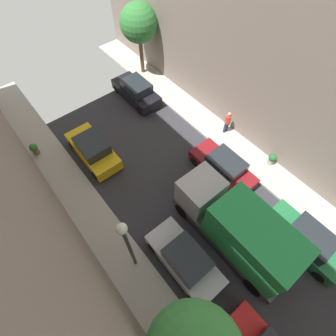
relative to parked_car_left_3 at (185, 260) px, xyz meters
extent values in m
plane|color=#2D2D33|center=(2.70, -2.38, -0.72)|extent=(32.00, 32.00, 0.00)
cube|color=#A8A399|center=(7.70, -2.38, -0.64)|extent=(2.00, 44.00, 0.15)
cylinder|color=black|center=(0.78, -3.55, -0.40)|extent=(0.22, 0.64, 0.64)
cube|color=silver|center=(0.00, 0.04, -0.17)|extent=(1.76, 4.20, 0.76)
cube|color=#1E2328|center=(0.00, -0.11, 0.53)|extent=(1.56, 2.10, 0.64)
cylinder|color=black|center=(-0.78, 1.59, -0.40)|extent=(0.22, 0.64, 0.64)
cylinder|color=black|center=(0.78, 1.59, -0.40)|extent=(0.22, 0.64, 0.64)
cylinder|color=black|center=(-0.78, -1.51, -0.40)|extent=(0.22, 0.64, 0.64)
cylinder|color=black|center=(0.78, -1.51, -0.40)|extent=(0.22, 0.64, 0.64)
cube|color=gold|center=(0.00, 8.87, -0.17)|extent=(1.76, 4.20, 0.76)
cube|color=#1E2328|center=(0.00, 8.72, 0.53)|extent=(1.56, 2.10, 0.64)
cylinder|color=black|center=(-0.78, 10.42, -0.40)|extent=(0.22, 0.64, 0.64)
cylinder|color=black|center=(0.78, 10.42, -0.40)|extent=(0.22, 0.64, 0.64)
cylinder|color=black|center=(-0.78, 7.32, -0.40)|extent=(0.22, 0.64, 0.64)
cylinder|color=black|center=(0.78, 7.32, -0.40)|extent=(0.22, 0.64, 0.64)
cube|color=#1E6638|center=(5.40, -3.08, -0.17)|extent=(1.76, 4.20, 0.76)
cube|color=#1E2328|center=(5.40, -3.23, 0.53)|extent=(1.56, 2.10, 0.64)
cylinder|color=black|center=(4.62, -1.53, -0.40)|extent=(0.22, 0.64, 0.64)
cylinder|color=black|center=(6.18, -1.53, -0.40)|extent=(0.22, 0.64, 0.64)
cylinder|color=black|center=(4.62, -4.63, -0.40)|extent=(0.22, 0.64, 0.64)
cylinder|color=black|center=(6.18, -4.63, -0.40)|extent=(0.22, 0.64, 0.64)
cube|color=maroon|center=(5.40, 2.65, -0.17)|extent=(1.76, 4.20, 0.76)
cube|color=#1E2328|center=(5.40, 2.50, 0.53)|extent=(1.56, 2.10, 0.64)
cylinder|color=black|center=(4.62, 4.20, -0.40)|extent=(0.22, 0.64, 0.64)
cylinder|color=black|center=(6.18, 4.20, -0.40)|extent=(0.22, 0.64, 0.64)
cylinder|color=black|center=(4.62, 1.10, -0.40)|extent=(0.22, 0.64, 0.64)
cylinder|color=black|center=(6.18, 1.10, -0.40)|extent=(0.22, 0.64, 0.64)
cube|color=black|center=(5.40, 11.72, -0.17)|extent=(1.76, 4.20, 0.76)
cube|color=#1E2328|center=(5.40, 11.57, 0.53)|extent=(1.56, 2.10, 0.64)
cylinder|color=black|center=(4.62, 13.27, -0.40)|extent=(0.22, 0.64, 0.64)
cylinder|color=black|center=(6.18, 13.27, -0.40)|extent=(0.22, 0.64, 0.64)
cylinder|color=black|center=(4.62, 10.17, -0.40)|extent=(0.22, 0.64, 0.64)
cylinder|color=black|center=(6.18, 10.17, -0.40)|extent=(0.22, 0.64, 0.64)
cube|color=#4C4C51|center=(2.70, -0.48, 0.01)|extent=(2.20, 6.60, 0.50)
cube|color=#B7B7BC|center=(2.70, 1.92, 1.11)|extent=(2.10, 1.80, 1.70)
cube|color=green|center=(2.70, -1.48, 1.46)|extent=(2.24, 4.20, 2.40)
cylinder|color=black|center=(1.72, 2.12, -0.24)|extent=(0.30, 0.96, 0.96)
cylinder|color=black|center=(3.68, 2.12, -0.24)|extent=(0.30, 0.96, 0.96)
cylinder|color=black|center=(1.72, -2.88, -0.24)|extent=(0.30, 0.96, 0.96)
cylinder|color=black|center=(3.68, -2.88, -0.24)|extent=(0.30, 0.96, 0.96)
cylinder|color=#2D334C|center=(7.99, 4.89, -0.16)|extent=(0.18, 0.18, 0.82)
cylinder|color=#2D334C|center=(8.21, 4.89, -0.16)|extent=(0.18, 0.18, 0.82)
cylinder|color=#D83F33|center=(8.10, 4.89, 0.57)|extent=(0.36, 0.36, 0.64)
sphere|color=tan|center=(8.10, 4.89, 1.03)|extent=(0.24, 0.24, 0.24)
cylinder|color=brown|center=(7.67, 13.98, 0.91)|extent=(0.30, 0.30, 2.96)
sphere|color=#2D7233|center=(7.67, 13.98, 3.43)|extent=(2.75, 2.75, 2.75)
cylinder|color=#B2A899|center=(8.29, 1.17, -0.37)|extent=(0.36, 0.36, 0.41)
sphere|color=#23602D|center=(8.29, 1.17, 0.03)|extent=(0.49, 0.49, 0.49)
cylinder|color=brown|center=(-2.87, 11.40, -0.38)|extent=(0.40, 0.40, 0.39)
sphere|color=#2D7233|center=(-2.87, 11.40, 0.02)|extent=(0.49, 0.49, 0.49)
cylinder|color=#333338|center=(-1.90, 1.58, 1.70)|extent=(0.16, 0.16, 4.53)
sphere|color=white|center=(-1.90, 1.58, 4.18)|extent=(0.44, 0.44, 0.44)
camera|label=1|loc=(-2.70, -1.97, 12.83)|focal=27.36mm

